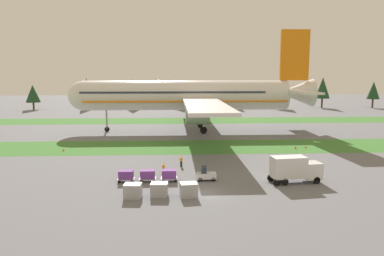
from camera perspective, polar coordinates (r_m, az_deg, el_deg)
ground_plane at (r=46.62m, az=2.02°, el=-9.88°), size 400.00×400.00×0.00m
grass_strip_near at (r=74.72m, az=0.19°, el=-2.85°), size 320.00×14.31×0.01m
grass_strip_far at (r=114.79m, az=-0.83°, el=1.13°), size 320.00×14.31×0.01m
airliner at (r=93.76m, az=-0.04°, el=5.00°), size 60.75×74.95×25.05m
baggage_tug at (r=51.76m, az=2.12°, el=-7.06°), size 2.61×1.33×1.97m
cargo_dolly_lead at (r=51.51m, az=-3.49°, el=-7.03°), size 2.22×1.52×1.55m
cargo_dolly_second at (r=51.61m, az=-6.74°, el=-7.04°), size 2.22×1.52×1.55m
cargo_dolly_third at (r=51.86m, az=-9.96°, el=-7.04°), size 2.22×1.52×1.55m
catering_truck at (r=52.30m, az=15.31°, el=-5.91°), size 7.18×3.12×3.58m
ground_crew_marshaller at (r=54.94m, az=-4.34°, el=-6.02°), size 0.36×0.51×1.74m
ground_crew_loader at (r=59.10m, az=-1.65°, el=-4.96°), size 0.38×0.46×1.74m
uld_container_0 at (r=45.31m, az=-8.96°, el=-9.39°), size 2.12×1.76×1.71m
uld_container_1 at (r=45.18m, az=-0.50°, el=-9.35°), size 2.18×1.84×1.69m
uld_container_2 at (r=45.55m, az=-4.98°, el=-9.26°), size 2.10×1.72×1.64m
taxiway_marker_0 at (r=74.68m, az=-18.87°, el=-3.13°), size 0.44×0.44×0.48m
taxiway_marker_1 at (r=76.77m, az=16.82°, el=-2.74°), size 0.44×0.44×0.47m
taxiway_marker_2 at (r=75.52m, az=15.39°, el=-2.80°), size 0.44×0.44×0.63m
distant_tree_line at (r=152.23m, az=1.91°, el=5.72°), size 159.37×10.88×12.51m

